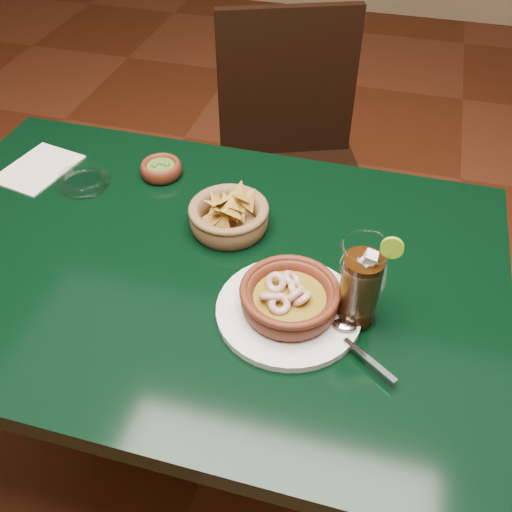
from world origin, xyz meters
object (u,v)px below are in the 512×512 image
(dining_table, at_px, (193,294))
(cola_drink, at_px, (360,284))
(shrimp_plate, at_px, (289,301))
(dining_chair, at_px, (291,164))
(chip_basket, at_px, (229,216))

(dining_table, xyz_separation_m, cola_drink, (0.33, -0.06, 0.18))
(shrimp_plate, xyz_separation_m, cola_drink, (0.11, 0.02, 0.05))
(dining_chair, distance_m, shrimp_plate, 0.85)
(cola_drink, bearing_deg, shrimp_plate, -168.90)
(shrimp_plate, bearing_deg, dining_table, 158.77)
(shrimp_plate, relative_size, cola_drink, 1.70)
(shrimp_plate, bearing_deg, chip_basket, 131.34)
(chip_basket, height_order, cola_drink, cola_drink)
(chip_basket, bearing_deg, dining_table, -113.20)
(shrimp_plate, height_order, chip_basket, chip_basket)
(dining_chair, relative_size, shrimp_plate, 2.92)
(dining_table, height_order, shrimp_plate, shrimp_plate)
(shrimp_plate, bearing_deg, cola_drink, 11.10)
(dining_table, xyz_separation_m, chip_basket, (0.05, 0.11, 0.13))
(dining_chair, bearing_deg, shrimp_plate, -77.99)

